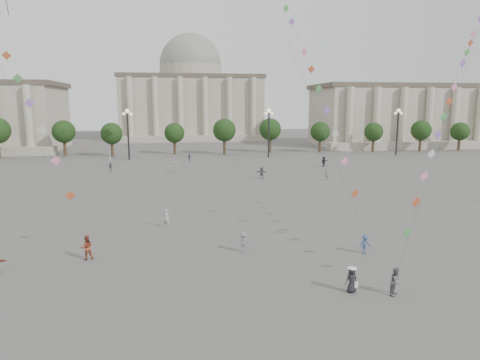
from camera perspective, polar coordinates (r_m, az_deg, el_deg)
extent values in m
plane|color=#5A5754|center=(25.23, 2.97, -17.01)|extent=(360.00, 360.00, 0.00)
cube|color=#AAA08E|center=(141.48, 26.32, 7.56)|extent=(80.00, 22.00, 16.00)
cube|color=brown|center=(141.53, 26.59, 11.04)|extent=(81.60, 22.44, 1.20)
cube|color=#AAA08E|center=(131.30, 29.26, 4.15)|extent=(84.00, 4.00, 2.00)
cube|color=#AAA08E|center=(152.13, -6.50, 9.37)|extent=(46.00, 30.00, 20.00)
cube|color=brown|center=(152.39, -6.58, 13.36)|extent=(46.92, 30.60, 1.20)
cube|color=#AAA08E|center=(135.53, -6.21, 5.50)|extent=(48.30, 4.00, 2.00)
cylinder|color=#AAA08E|center=(152.52, -6.59, 14.07)|extent=(21.00, 21.00, 5.00)
sphere|color=gray|center=(152.72, -6.61, 15.01)|extent=(21.00, 21.00, 21.00)
cylinder|color=#38281C|center=(107.33, -28.60, 3.59)|extent=(0.70, 0.70, 3.52)
sphere|color=black|center=(107.06, -28.76, 5.54)|extent=(5.12, 5.12, 5.12)
cylinder|color=#38281C|center=(103.74, -22.37, 3.87)|extent=(0.70, 0.70, 3.52)
sphere|color=black|center=(103.46, -22.51, 5.90)|extent=(5.12, 5.12, 5.12)
cylinder|color=#38281C|center=(101.44, -15.78, 4.13)|extent=(0.70, 0.70, 3.52)
sphere|color=black|center=(101.16, -15.88, 6.20)|extent=(5.12, 5.12, 5.12)
cylinder|color=#38281C|center=(100.54, -8.97, 4.33)|extent=(0.70, 0.70, 3.52)
sphere|color=black|center=(100.25, -9.03, 6.42)|extent=(5.12, 5.12, 5.12)
cylinder|color=#38281C|center=(101.06, -2.13, 4.47)|extent=(0.70, 0.70, 3.52)
sphere|color=black|center=(100.77, -2.15, 6.56)|extent=(5.12, 5.12, 5.12)
cylinder|color=#38281C|center=(102.99, 4.54, 4.55)|extent=(0.70, 0.70, 3.52)
sphere|color=black|center=(102.71, 4.57, 6.60)|extent=(5.12, 5.12, 5.12)
cylinder|color=#38281C|center=(106.24, 10.89, 4.57)|extent=(0.70, 0.70, 3.52)
sphere|color=black|center=(105.97, 10.96, 6.55)|extent=(5.12, 5.12, 5.12)
cylinder|color=#38281C|center=(110.71, 16.80, 4.54)|extent=(0.70, 0.70, 3.52)
sphere|color=black|center=(110.45, 16.89, 6.44)|extent=(5.12, 5.12, 5.12)
cylinder|color=#38281C|center=(116.25, 22.19, 4.46)|extent=(0.70, 0.70, 3.52)
sphere|color=black|center=(116.00, 22.31, 6.27)|extent=(5.12, 5.12, 5.12)
cylinder|color=#38281C|center=(122.72, 27.06, 4.36)|extent=(0.70, 0.70, 3.52)
sphere|color=black|center=(122.48, 27.19, 6.08)|extent=(5.12, 5.12, 5.12)
cylinder|color=#262628|center=(92.89, -14.68, 5.68)|extent=(0.36, 0.36, 10.00)
sphere|color=#FFE5B2|center=(92.67, -14.82, 8.88)|extent=(0.90, 0.90, 0.90)
sphere|color=#FFE5B2|center=(92.77, -15.24, 8.49)|extent=(0.60, 0.60, 0.60)
sphere|color=#FFE5B2|center=(92.61, -14.37, 8.53)|extent=(0.60, 0.60, 0.60)
cylinder|color=#262628|center=(94.30, 3.84, 6.04)|extent=(0.36, 0.36, 10.00)
sphere|color=#FFE5B2|center=(94.08, 3.88, 9.20)|extent=(0.90, 0.90, 0.90)
sphere|color=#FFE5B2|center=(93.95, 3.45, 8.84)|extent=(0.60, 0.60, 0.60)
sphere|color=#FFE5B2|center=(94.24, 4.30, 8.83)|extent=(0.60, 0.60, 0.60)
cylinder|color=#262628|center=(104.66, 20.22, 5.84)|extent=(0.36, 0.36, 10.00)
sphere|color=#FFE5B2|center=(104.47, 20.39, 8.68)|extent=(0.90, 0.90, 0.90)
sphere|color=#FFE5B2|center=(104.15, 20.03, 8.37)|extent=(0.60, 0.60, 0.60)
sphere|color=#FFE5B2|center=(104.82, 20.71, 8.34)|extent=(0.60, 0.60, 0.60)
imported|color=#395180|center=(89.18, -6.78, 3.02)|extent=(0.92, 0.83, 1.50)
imported|color=silver|center=(74.65, -8.55, 1.79)|extent=(1.52, 1.74, 1.90)
imported|color=slate|center=(33.91, 0.44, -8.30)|extent=(1.10, 0.70, 1.62)
imported|color=#BABBB7|center=(68.19, 11.49, 0.79)|extent=(1.51, 0.62, 1.59)
imported|color=black|center=(82.16, 11.12, 2.45)|extent=(1.74, 1.47, 1.88)
imported|color=beige|center=(84.41, -16.91, 2.37)|extent=(0.58, 0.74, 1.81)
imported|color=#5C5C60|center=(67.48, 2.93, 0.98)|extent=(1.76, 1.12, 1.81)
imported|color=#ACADA9|center=(41.27, -9.79, -5.01)|extent=(0.76, 0.66, 1.75)
imported|color=#5A595E|center=(78.22, -16.90, 1.71)|extent=(0.98, 0.60, 1.57)
imported|color=brown|center=(34.33, -19.77, -8.46)|extent=(1.07, 0.94, 1.87)
imported|color=#364D7A|center=(34.98, 16.31, -8.23)|extent=(1.06, 0.72, 1.51)
imported|color=#5C5D61|center=(28.32, 20.08, -12.59)|extent=(1.07, 1.05, 1.74)
imported|color=black|center=(27.92, 14.66, -12.75)|extent=(0.89, 0.69, 1.62)
cone|color=white|center=(27.62, 14.73, -11.20)|extent=(0.52, 0.52, 0.14)
cylinder|color=white|center=(27.65, 14.73, -11.32)|extent=(0.60, 0.60, 0.02)
cube|color=white|center=(27.99, 15.24, -13.30)|extent=(0.22, 0.10, 0.35)
cube|color=#BA512B|center=(35.23, -21.70, -1.93)|extent=(0.76, 0.25, 0.76)
cube|color=pink|center=(36.72, -23.36, 2.37)|extent=(0.76, 0.25, 0.76)
cube|color=silver|center=(38.44, -24.88, 6.03)|extent=(0.76, 0.25, 0.76)
cube|color=#9C62C5|center=(40.33, -26.26, 9.20)|extent=(0.76, 0.25, 0.76)
cube|color=#489C4D|center=(42.34, -27.53, 11.95)|extent=(0.76, 0.25, 0.76)
cube|color=#BA512B|center=(44.46, -28.70, 14.37)|extent=(0.76, 0.25, 0.76)
cube|color=#BA512B|center=(35.69, 15.06, -1.72)|extent=(0.76, 0.25, 0.76)
cube|color=pink|center=(37.00, 13.80, 2.42)|extent=(0.76, 0.25, 0.76)
cube|color=silver|center=(38.52, 12.61, 6.00)|extent=(0.76, 0.25, 0.76)
cube|color=#9C62C5|center=(40.19, 11.50, 9.14)|extent=(0.76, 0.25, 0.76)
cube|color=#489C4D|center=(41.98, 10.46, 11.90)|extent=(0.76, 0.25, 0.76)
cube|color=#BA512B|center=(43.87, 9.49, 14.36)|extent=(0.76, 0.25, 0.76)
cube|color=pink|center=(45.84, 8.57, 16.55)|extent=(0.76, 0.25, 0.76)
cube|color=silver|center=(47.87, 7.72, 18.50)|extent=(0.76, 0.25, 0.76)
cube|color=#9C62C5|center=(49.96, 6.92, 20.25)|extent=(0.76, 0.25, 0.76)
cube|color=#489C4D|center=(52.10, 6.16, 21.82)|extent=(0.76, 0.25, 0.76)
cylinder|color=#3F3F3F|center=(51.34, 28.23, 14.04)|extent=(0.02, 0.02, 58.22)
cube|color=#489C4D|center=(29.42, 21.38, -6.47)|extent=(0.76, 0.25, 0.76)
cube|color=#BA512B|center=(31.04, 22.43, -2.71)|extent=(0.76, 0.25, 0.76)
cube|color=pink|center=(32.81, 23.35, 0.47)|extent=(0.76, 0.25, 0.76)
cube|color=silver|center=(34.69, 24.16, 3.19)|extent=(0.76, 0.25, 0.76)
cube|color=#9C62C5|center=(36.64, 24.89, 5.55)|extent=(0.76, 0.25, 0.76)
cube|color=#489C4D|center=(38.66, 25.54, 7.61)|extent=(0.76, 0.25, 0.76)
cube|color=#BA512B|center=(40.72, 26.13, 9.41)|extent=(0.76, 0.25, 0.76)
cube|color=pink|center=(42.82, 26.67, 11.00)|extent=(0.76, 0.25, 0.76)
cube|color=silver|center=(44.96, 27.15, 12.41)|extent=(0.76, 0.25, 0.76)
cube|color=#9C62C5|center=(47.12, 27.60, 13.67)|extent=(0.76, 0.25, 0.76)
cube|color=#489C4D|center=(49.31, 28.01, 14.80)|extent=(0.76, 0.25, 0.76)
cube|color=#BA512B|center=(51.51, 28.38, 15.81)|extent=(0.76, 0.25, 0.76)
cube|color=pink|center=(53.72, 28.73, 16.72)|extent=(0.76, 0.25, 0.76)
cube|color=silver|center=(55.95, 29.05, 17.55)|extent=(0.76, 0.25, 0.76)
cube|color=#9C62C5|center=(58.19, 29.35, 18.30)|extent=(0.76, 0.25, 0.76)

